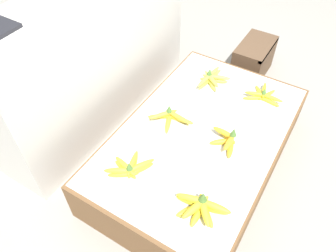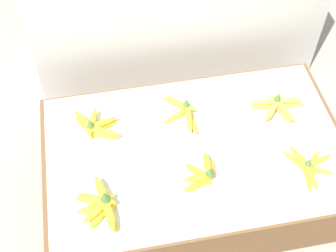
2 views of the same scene
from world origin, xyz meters
name	(u,v)px [view 1 (image 1 of 2)]	position (x,y,z in m)	size (l,w,h in m)	color
ground_plane	(198,163)	(0.00, 0.00, 0.00)	(10.00, 10.00, 0.00)	gray
display_platform	(200,148)	(0.00, 0.00, 0.14)	(1.27, 0.80, 0.27)	brown
back_vendor_table	(86,59)	(0.07, 0.83, 0.39)	(1.43, 0.49, 0.77)	beige
wooden_crate	(253,59)	(0.95, 0.05, 0.13)	(0.36, 0.21, 0.26)	brown
banana_bunch_front_left	(201,207)	(-0.41, -0.20, 0.30)	(0.16, 0.25, 0.11)	yellow
banana_bunch_front_midleft	(227,139)	(0.00, -0.14, 0.30)	(0.17, 0.16, 0.10)	gold
banana_bunch_front_midright	(263,95)	(0.42, -0.18, 0.29)	(0.19, 0.22, 0.08)	yellow
banana_bunch_middle_left	(130,168)	(-0.40, 0.17, 0.30)	(0.19, 0.18, 0.10)	yellow
banana_bunch_middle_midleft	(170,117)	(-0.01, 0.19, 0.30)	(0.17, 0.25, 0.09)	gold
banana_bunch_middle_midright	(211,78)	(0.40, 0.14, 0.30)	(0.25, 0.18, 0.09)	gold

